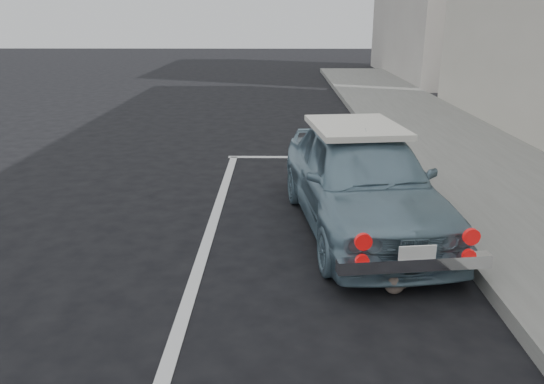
% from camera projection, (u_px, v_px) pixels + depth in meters
% --- Properties ---
extents(pline_front, '(3.00, 0.12, 0.01)m').
position_uv_depth(pline_front, '(311.00, 157.00, 9.57)').
color(pline_front, silver).
rests_on(pline_front, ground).
extents(pline_side, '(0.12, 7.00, 0.01)m').
position_uv_depth(pline_side, '(210.00, 232.00, 6.27)').
color(pline_side, silver).
rests_on(pline_side, ground).
extents(retro_coupe, '(1.89, 3.77, 1.23)m').
position_uv_depth(retro_coupe, '(362.00, 178.00, 6.20)').
color(retro_coupe, '#7494A5').
rests_on(retro_coupe, ground).
extents(cat, '(0.29, 0.40, 0.23)m').
position_uv_depth(cat, '(395.00, 282.00, 4.87)').
color(cat, '#6F6254').
rests_on(cat, ground).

